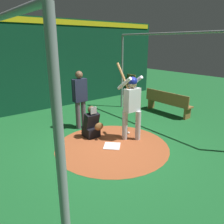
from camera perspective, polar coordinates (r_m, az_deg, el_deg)
ground_plane at (r=5.87m, az=0.00°, el=-8.87°), size 27.76×27.76×0.00m
dirt_circle at (r=5.87m, az=0.00°, el=-8.84°), size 2.97×2.97×0.01m
home_plate at (r=5.86m, az=0.00°, el=-8.76°), size 0.59×0.59×0.01m
batter at (r=5.93m, az=5.12°, el=2.47°), size 0.68×0.49×2.11m
catcher at (r=6.31m, az=-5.25°, el=-3.37°), size 0.58×0.40×0.93m
umpire at (r=6.83m, az=-8.29°, el=3.95°), size 0.23×0.49×1.81m
back_wall at (r=9.17m, az=-17.75°, el=11.56°), size 0.22×11.76×3.52m
cage_frame at (r=5.28m, az=0.00°, el=11.28°), size 5.40×5.32×2.91m
bat_rack at (r=11.53m, az=4.59°, el=6.98°), size 0.82×0.19×1.05m
bench at (r=8.60m, az=14.15°, el=2.54°), size 1.94×0.36×0.85m
baseball_0 at (r=6.59m, az=4.31°, el=-5.41°), size 0.07×0.07×0.07m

